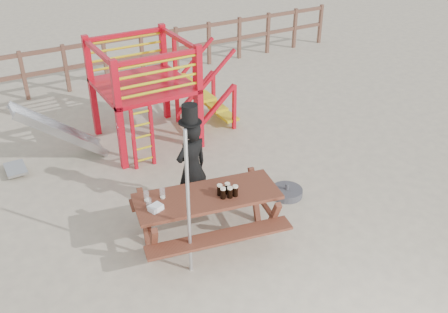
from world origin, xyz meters
TOP-DOWN VIEW (x-y plane):
  - ground at (0.00, 0.00)m, footprint 60.00×60.00m
  - back_fence at (0.00, 7.00)m, footprint 15.09×0.09m
  - playground_fort at (0.12, 3.58)m, footprint 4.71×1.84m
  - picnic_table at (-0.25, 0.19)m, footprint 2.31×1.81m
  - man_with_hat at (-0.09, 0.98)m, footprint 0.65×0.49m
  - metal_pole at (-0.77, -0.28)m, footprint 0.05×0.05m
  - parasol_base at (1.47, 0.53)m, footprint 0.54×0.54m
  - paper_bag at (-1.03, 0.22)m, footprint 0.21×0.19m
  - stout_pints at (-0.02, 0.02)m, footprint 0.26×0.21m
  - empty_glasses at (-0.99, 0.41)m, footprint 0.34×0.25m

SIDE VIEW (x-z plane):
  - ground at x=0.00m, z-range 0.00..0.00m
  - parasol_base at x=1.47m, z-range -0.05..0.18m
  - picnic_table at x=-0.25m, z-range 0.11..0.91m
  - back_fence at x=0.00m, z-range 0.14..1.34m
  - man_with_hat at x=-0.09m, z-range -0.10..1.77m
  - paper_bag at x=-1.03m, z-range 0.80..0.88m
  - empty_glasses at x=-0.99m, z-range 0.80..0.95m
  - stout_pints at x=-0.02m, z-range 0.81..0.98m
  - playground_fort at x=0.12m, z-range 0.02..2.12m
  - metal_pole at x=-0.77m, z-range 0.00..2.20m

